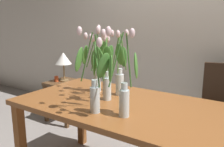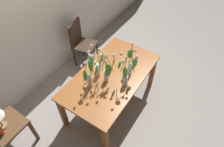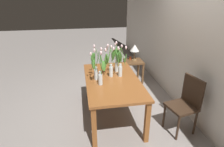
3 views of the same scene
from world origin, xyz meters
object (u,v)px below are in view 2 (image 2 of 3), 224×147
object	(u,v)px
tulip_vase_3	(126,74)
tulip_vase_4	(90,74)
tulip_vase_0	(96,65)
dining_chair	(81,41)
side_table	(10,129)
pillar_candle	(1,132)
tulip_vase_1	(107,71)
tulip_vase_2	(131,66)
dining_table	(111,79)

from	to	relation	value
tulip_vase_3	tulip_vase_4	size ratio (longest dim) A/B	0.99
tulip_vase_0	dining_chair	xyz separation A→B (m)	(0.69, 0.91, -0.43)
tulip_vase_3	side_table	size ratio (longest dim) A/B	1.05
pillar_candle	tulip_vase_4	bearing A→B (deg)	-27.15
tulip_vase_4	tulip_vase_1	bearing A→B (deg)	-39.99
tulip_vase_2	tulip_vase_3	distance (m)	0.21
tulip_vase_1	tulip_vase_4	world-z (taller)	tulip_vase_4
dining_chair	tulip_vase_4	bearing A→B (deg)	-133.30
dining_table	tulip_vase_4	xyz separation A→B (m)	(-0.32, 0.13, 0.32)
tulip_vase_1	side_table	distance (m)	1.55
dining_table	side_table	size ratio (longest dim) A/B	2.91
tulip_vase_3	pillar_candle	size ratio (longest dim) A/B	7.73
tulip_vase_3	side_table	bearing A→B (deg)	141.69
tulip_vase_0	side_table	xyz separation A→B (m)	(-1.24, 0.61, -0.52)
tulip_vase_0	tulip_vase_3	size ratio (longest dim) A/B	0.94
tulip_vase_3	pillar_candle	bearing A→B (deg)	145.29
tulip_vase_4	tulip_vase_0	bearing A→B (deg)	11.28
dining_chair	side_table	world-z (taller)	dining_chair
dining_table	tulip_vase_1	bearing A→B (deg)	-171.88
tulip_vase_2	dining_chair	world-z (taller)	tulip_vase_2
tulip_vase_1	dining_chair	xyz separation A→B (m)	(0.71, 1.09, -0.45)
dining_table	tulip_vase_2	bearing A→B (deg)	-54.37
pillar_candle	dining_chair	bearing A→B (deg)	10.05
tulip_vase_0	tulip_vase_3	bearing A→B (deg)	-79.93
tulip_vase_3	tulip_vase_4	world-z (taller)	tulip_vase_4
dining_table	pillar_candle	distance (m)	1.62
tulip_vase_1	side_table	world-z (taller)	tulip_vase_1
tulip_vase_0	tulip_vase_1	size ratio (longest dim) A/B	0.95
dining_table	dining_chair	xyz separation A→B (m)	(0.57, 1.07, -0.12)
tulip_vase_0	tulip_vase_2	distance (m)	0.49
tulip_vase_2	pillar_candle	xyz separation A→B (m)	(-1.62, 0.94, -0.34)
dining_table	side_table	xyz separation A→B (m)	(-1.36, 0.77, -0.22)
dining_table	tulip_vase_2	size ratio (longest dim) A/B	2.74
tulip_vase_2	tulip_vase_3	world-z (taller)	tulip_vase_2
side_table	tulip_vase_0	bearing A→B (deg)	-26.02
tulip_vase_2	tulip_vase_4	world-z (taller)	tulip_vase_4
tulip_vase_1	tulip_vase_3	xyz separation A→B (m)	(0.10, -0.25, -0.01)
tulip_vase_0	side_table	size ratio (longest dim) A/B	1.00
tulip_vase_4	pillar_candle	xyz separation A→B (m)	(-1.14, 0.58, -0.38)
tulip_vase_2	dining_table	bearing A→B (deg)	125.63
dining_chair	pillar_candle	world-z (taller)	dining_chair
dining_table	dining_chair	size ratio (longest dim) A/B	1.72
tulip_vase_2	tulip_vase_4	size ratio (longest dim) A/B	1.00
tulip_vase_1	tulip_vase_3	bearing A→B (deg)	-68.50
dining_chair	side_table	xyz separation A→B (m)	(-1.93, -0.30, -0.09)
dining_table	tulip_vase_0	xyz separation A→B (m)	(-0.12, 0.17, 0.31)
side_table	dining_chair	bearing A→B (deg)	8.83
tulip_vase_3	pillar_candle	world-z (taller)	tulip_vase_3
dining_table	pillar_candle	bearing A→B (deg)	153.86
tulip_vase_1	pillar_candle	distance (m)	1.56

